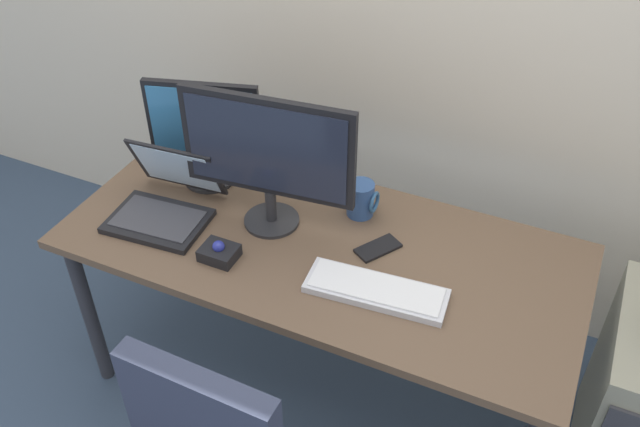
# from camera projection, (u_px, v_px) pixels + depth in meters

# --- Properties ---
(ground_plane) EXTENTS (8.00, 8.00, 0.00)m
(ground_plane) POSITION_uv_depth(u_px,v_px,m) (320.00, 382.00, 2.58)
(ground_plane) COLOR #36485E
(desk) EXTENTS (1.63, 0.72, 0.70)m
(desk) POSITION_uv_depth(u_px,v_px,m) (320.00, 260.00, 2.18)
(desk) COLOR brown
(desk) RESTS_ON ground
(monitor_main) EXTENTS (0.55, 0.18, 0.46)m
(monitor_main) POSITION_uv_depth(u_px,v_px,m) (268.00, 154.00, 2.05)
(monitor_main) COLOR #262628
(monitor_main) RESTS_ON desk
(monitor_side) EXTENTS (0.37, 0.18, 0.38)m
(monitor_side) POSITION_uv_depth(u_px,v_px,m) (204.00, 128.00, 2.27)
(monitor_side) COLOR #262628
(monitor_side) RESTS_ON desk
(keyboard) EXTENTS (0.42, 0.17, 0.03)m
(keyboard) POSITION_uv_depth(u_px,v_px,m) (376.00, 290.00, 1.96)
(keyboard) COLOR silver
(keyboard) RESTS_ON desk
(laptop) EXTENTS (0.33, 0.34, 0.22)m
(laptop) POSITION_uv_depth(u_px,v_px,m) (165.00, 201.00, 2.22)
(laptop) COLOR black
(laptop) RESTS_ON desk
(trackball_mouse) EXTENTS (0.11, 0.09, 0.07)m
(trackball_mouse) POSITION_uv_depth(u_px,v_px,m) (219.00, 252.00, 2.07)
(trackball_mouse) COLOR black
(trackball_mouse) RESTS_ON desk
(coffee_mug) EXTENTS (0.10, 0.09, 0.12)m
(coffee_mug) POSITION_uv_depth(u_px,v_px,m) (361.00, 199.00, 2.21)
(coffee_mug) COLOR #2F5087
(coffee_mug) RESTS_ON desk
(cell_phone) EXTENTS (0.13, 0.16, 0.01)m
(cell_phone) POSITION_uv_depth(u_px,v_px,m) (378.00, 248.00, 2.11)
(cell_phone) COLOR black
(cell_phone) RESTS_ON desk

